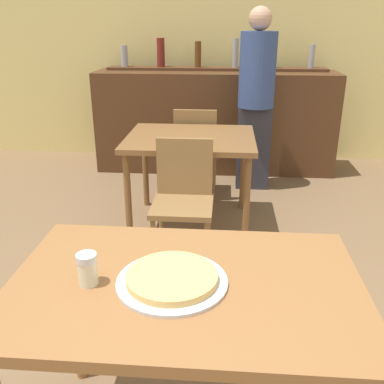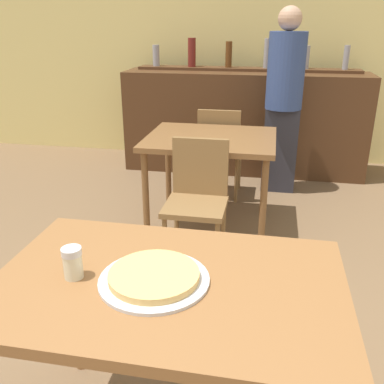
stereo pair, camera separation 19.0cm
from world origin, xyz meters
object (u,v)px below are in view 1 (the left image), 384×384
person_standing (256,95)px  pizza_tray (172,279)px  chair_far_side_back (196,146)px  cheese_shaker (87,269)px  chair_far_side_front (183,194)px

person_standing → pizza_tray: bearing=-98.5°
chair_far_side_back → cheese_shaker: size_ratio=7.76×
person_standing → chair_far_side_back: bearing=-149.9°
chair_far_side_back → person_standing: person_standing is taller
pizza_tray → person_standing: size_ratio=0.22×
chair_far_side_back → person_standing: 0.76m
pizza_tray → cheese_shaker: 0.28m
chair_far_side_front → chair_far_side_back: same height
chair_far_side_front → cheese_shaker: cheese_shaker is taller
chair_far_side_back → cheese_shaker: cheese_shaker is taller
cheese_shaker → person_standing: (0.72, 2.97, 0.09)m
pizza_tray → cheese_shaker: bearing=-174.9°
chair_far_side_back → pizza_tray: bearing=92.3°
chair_far_side_front → pizza_tray: 1.48m
cheese_shaker → person_standing: person_standing is taller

